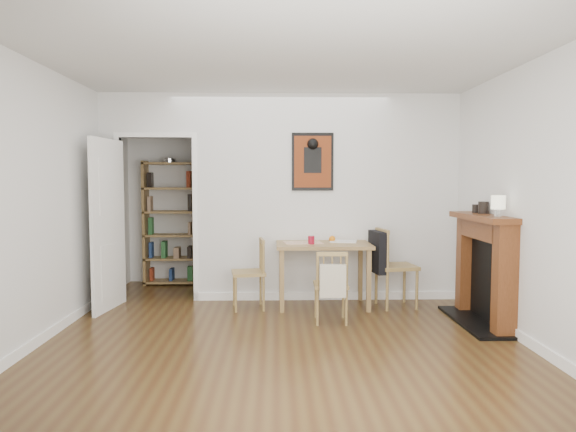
{
  "coord_description": "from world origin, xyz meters",
  "views": [
    {
      "loc": [
        -0.06,
        -5.08,
        1.52
      ],
      "look_at": [
        0.08,
        0.6,
        1.12
      ],
      "focal_mm": 32.0,
      "sensor_mm": 36.0,
      "label": 1
    }
  ],
  "objects_px": {
    "dining_table": "(323,251)",
    "orange_fruit": "(332,239)",
    "fireplace": "(485,266)",
    "red_glass": "(311,240)",
    "ceramic_jar_b": "(476,209)",
    "chair_left": "(248,274)",
    "chair_right": "(395,266)",
    "ceramic_jar_a": "(483,208)",
    "chair_front": "(331,285)",
    "bookshelf": "(171,224)",
    "notebook": "(343,241)",
    "mantel_lamp": "(498,204)"
  },
  "relations": [
    {
      "from": "dining_table",
      "to": "orange_fruit",
      "type": "relative_size",
      "value": 14.56
    },
    {
      "from": "fireplace",
      "to": "orange_fruit",
      "type": "relative_size",
      "value": 16.2
    },
    {
      "from": "red_glass",
      "to": "ceramic_jar_b",
      "type": "xyz_separation_m",
      "value": [
        1.79,
        -0.41,
        0.39
      ]
    },
    {
      "from": "orange_fruit",
      "to": "ceramic_jar_b",
      "type": "bearing_deg",
      "value": -21.95
    },
    {
      "from": "chair_left",
      "to": "chair_right",
      "type": "relative_size",
      "value": 0.88
    },
    {
      "from": "fireplace",
      "to": "red_glass",
      "type": "distance_m",
      "value": 1.94
    },
    {
      "from": "red_glass",
      "to": "ceramic_jar_a",
      "type": "xyz_separation_m",
      "value": [
        1.82,
        -0.55,
        0.41
      ]
    },
    {
      "from": "chair_front",
      "to": "fireplace",
      "type": "height_order",
      "value": "fireplace"
    },
    {
      "from": "chair_front",
      "to": "bookshelf",
      "type": "xyz_separation_m",
      "value": [
        -2.12,
        2.08,
        0.49
      ]
    },
    {
      "from": "dining_table",
      "to": "ceramic_jar_a",
      "type": "xyz_separation_m",
      "value": [
        1.67,
        -0.65,
        0.55
      ]
    },
    {
      "from": "fireplace",
      "to": "orange_fruit",
      "type": "distance_m",
      "value": 1.78
    },
    {
      "from": "dining_table",
      "to": "red_glass",
      "type": "distance_m",
      "value": 0.23
    },
    {
      "from": "chair_front",
      "to": "notebook",
      "type": "height_order",
      "value": "chair_front"
    },
    {
      "from": "chair_left",
      "to": "ceramic_jar_b",
      "type": "height_order",
      "value": "ceramic_jar_b"
    },
    {
      "from": "chair_left",
      "to": "ceramic_jar_a",
      "type": "relative_size",
      "value": 6.35
    },
    {
      "from": "chair_left",
      "to": "fireplace",
      "type": "relative_size",
      "value": 0.67
    },
    {
      "from": "ceramic_jar_b",
      "to": "notebook",
      "type": "bearing_deg",
      "value": 156.02
    },
    {
      "from": "dining_table",
      "to": "ceramic_jar_b",
      "type": "bearing_deg",
      "value": -17.2
    },
    {
      "from": "chair_left",
      "to": "ceramic_jar_a",
      "type": "distance_m",
      "value": 2.74
    },
    {
      "from": "orange_fruit",
      "to": "chair_front",
      "type": "bearing_deg",
      "value": -97.02
    },
    {
      "from": "notebook",
      "to": "orange_fruit",
      "type": "bearing_deg",
      "value": -179.38
    },
    {
      "from": "chair_right",
      "to": "bookshelf",
      "type": "height_order",
      "value": "bookshelf"
    },
    {
      "from": "fireplace",
      "to": "notebook",
      "type": "distance_m",
      "value": 1.66
    },
    {
      "from": "red_glass",
      "to": "orange_fruit",
      "type": "xyz_separation_m",
      "value": [
        0.27,
        0.2,
        -0.01
      ]
    },
    {
      "from": "dining_table",
      "to": "chair_right",
      "type": "distance_m",
      "value": 0.87
    },
    {
      "from": "chair_right",
      "to": "orange_fruit",
      "type": "xyz_separation_m",
      "value": [
        -0.74,
        0.16,
        0.31
      ]
    },
    {
      "from": "chair_left",
      "to": "bookshelf",
      "type": "bearing_deg",
      "value": 129.36
    },
    {
      "from": "chair_right",
      "to": "ceramic_jar_b",
      "type": "height_order",
      "value": "ceramic_jar_b"
    },
    {
      "from": "ceramic_jar_a",
      "to": "notebook",
      "type": "bearing_deg",
      "value": 151.77
    },
    {
      "from": "orange_fruit",
      "to": "ceramic_jar_a",
      "type": "bearing_deg",
      "value": -26.0
    },
    {
      "from": "chair_right",
      "to": "mantel_lamp",
      "type": "height_order",
      "value": "mantel_lamp"
    },
    {
      "from": "chair_left",
      "to": "red_glass",
      "type": "height_order",
      "value": "red_glass"
    },
    {
      "from": "chair_right",
      "to": "mantel_lamp",
      "type": "bearing_deg",
      "value": -55.76
    },
    {
      "from": "chair_right",
      "to": "notebook",
      "type": "height_order",
      "value": "chair_right"
    },
    {
      "from": "bookshelf",
      "to": "orange_fruit",
      "type": "relative_size",
      "value": 23.31
    },
    {
      "from": "dining_table",
      "to": "chair_front",
      "type": "distance_m",
      "value": 0.76
    },
    {
      "from": "chair_left",
      "to": "orange_fruit",
      "type": "xyz_separation_m",
      "value": [
        1.01,
        0.21,
        0.39
      ]
    },
    {
      "from": "mantel_lamp",
      "to": "ceramic_jar_a",
      "type": "bearing_deg",
      "value": 82.95
    },
    {
      "from": "chair_left",
      "to": "fireplace",
      "type": "height_order",
      "value": "fireplace"
    },
    {
      "from": "bookshelf",
      "to": "notebook",
      "type": "bearing_deg",
      "value": -28.2
    },
    {
      "from": "chair_front",
      "to": "red_glass",
      "type": "xyz_separation_m",
      "value": [
        -0.17,
        0.61,
        0.42
      ]
    },
    {
      "from": "chair_left",
      "to": "orange_fruit",
      "type": "height_order",
      "value": "orange_fruit"
    },
    {
      "from": "red_glass",
      "to": "ceramic_jar_a",
      "type": "distance_m",
      "value": 1.94
    },
    {
      "from": "dining_table",
      "to": "ceramic_jar_b",
      "type": "relative_size",
      "value": 11.92
    },
    {
      "from": "bookshelf",
      "to": "ceramic_jar_b",
      "type": "xyz_separation_m",
      "value": [
        3.74,
        -1.88,
        0.32
      ]
    },
    {
      "from": "chair_front",
      "to": "ceramic_jar_b",
      "type": "bearing_deg",
      "value": 7.17
    },
    {
      "from": "chair_right",
      "to": "fireplace",
      "type": "relative_size",
      "value": 0.76
    },
    {
      "from": "red_glass",
      "to": "mantel_lamp",
      "type": "distance_m",
      "value": 2.11
    },
    {
      "from": "dining_table",
      "to": "fireplace",
      "type": "height_order",
      "value": "fireplace"
    },
    {
      "from": "bookshelf",
      "to": "fireplace",
      "type": "relative_size",
      "value": 1.44
    }
  ]
}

